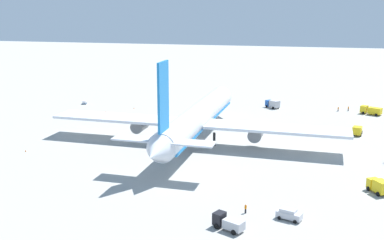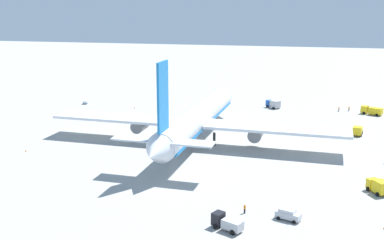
{
  "view_description": "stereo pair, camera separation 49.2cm",
  "coord_description": "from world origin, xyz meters",
  "px_view_note": "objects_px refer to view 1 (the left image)",
  "views": [
    {
      "loc": [
        -122.94,
        -26.67,
        36.75
      ],
      "look_at": [
        -5.06,
        0.46,
        7.12
      ],
      "focal_mm": 44.9,
      "sensor_mm": 36.0,
      "label": 1
    },
    {
      "loc": [
        -122.83,
        -27.15,
        36.75
      ],
      "look_at": [
        -5.06,
        0.46,
        7.12
      ],
      "focal_mm": 44.9,
      "sensor_mm": 36.0,
      "label": 2
    }
  ],
  "objects_px": {
    "service_truck_4": "(357,130)",
    "traffic_cone_2": "(105,111)",
    "service_truck_1": "(273,104)",
    "service_truck_2": "(228,222)",
    "airliner": "(197,118)",
    "ground_worker_3": "(338,109)",
    "ground_worker_4": "(348,108)",
    "baggage_cart_0": "(84,102)",
    "traffic_cone_0": "(26,151)",
    "service_truck_3": "(379,186)",
    "traffic_cone_3": "(134,108)",
    "service_van": "(289,214)",
    "ground_worker_2": "(246,209)",
    "service_truck_0": "(371,110)"
  },
  "relations": [
    {
      "from": "ground_worker_3",
      "to": "service_truck_1",
      "type": "bearing_deg",
      "value": 88.59
    },
    {
      "from": "baggage_cart_0",
      "to": "ground_worker_2",
      "type": "distance_m",
      "value": 107.62
    },
    {
      "from": "service_van",
      "to": "traffic_cone_2",
      "type": "xyz_separation_m",
      "value": [
        71.93,
        64.59,
        -0.76
      ]
    },
    {
      "from": "traffic_cone_3",
      "to": "ground_worker_4",
      "type": "bearing_deg",
      "value": -79.8
    },
    {
      "from": "airliner",
      "to": "service_truck_3",
      "type": "height_order",
      "value": "airliner"
    },
    {
      "from": "service_truck_4",
      "to": "traffic_cone_0",
      "type": "bearing_deg",
      "value": 113.2
    },
    {
      "from": "service_truck_1",
      "to": "ground_worker_4",
      "type": "xyz_separation_m",
      "value": [
        1.26,
        -26.03,
        -0.74
      ]
    },
    {
      "from": "service_truck_1",
      "to": "ground_worker_2",
      "type": "bearing_deg",
      "value": -179.38
    },
    {
      "from": "service_van",
      "to": "service_truck_3",
      "type": "bearing_deg",
      "value": -46.24
    },
    {
      "from": "service_truck_3",
      "to": "traffic_cone_3",
      "type": "bearing_deg",
      "value": 49.41
    },
    {
      "from": "ground_worker_3",
      "to": "traffic_cone_2",
      "type": "relative_size",
      "value": 3.04
    },
    {
      "from": "traffic_cone_2",
      "to": "service_truck_4",
      "type": "bearing_deg",
      "value": -97.86
    },
    {
      "from": "service_truck_2",
      "to": "service_truck_3",
      "type": "xyz_separation_m",
      "value": [
        22.29,
        -26.67,
        0.25
      ]
    },
    {
      "from": "service_truck_2",
      "to": "baggage_cart_0",
      "type": "relative_size",
      "value": 1.86
    },
    {
      "from": "service_truck_2",
      "to": "service_van",
      "type": "height_order",
      "value": "service_truck_2"
    },
    {
      "from": "service_truck_4",
      "to": "ground_worker_3",
      "type": "bearing_deg",
      "value": 6.26
    },
    {
      "from": "service_truck_1",
      "to": "traffic_cone_3",
      "type": "xyz_separation_m",
      "value": [
        -12.1,
        48.2,
        -1.31
      ]
    },
    {
      "from": "service_truck_4",
      "to": "traffic_cone_2",
      "type": "distance_m",
      "value": 82.56
    },
    {
      "from": "baggage_cart_0",
      "to": "traffic_cone_2",
      "type": "xyz_separation_m",
      "value": [
        -10.78,
        -13.0,
        -0.39
      ]
    },
    {
      "from": "service_truck_0",
      "to": "ground_worker_2",
      "type": "distance_m",
      "value": 93.18
    },
    {
      "from": "airliner",
      "to": "service_truck_1",
      "type": "bearing_deg",
      "value": -19.51
    },
    {
      "from": "airliner",
      "to": "ground_worker_2",
      "type": "relative_size",
      "value": 45.91
    },
    {
      "from": "service_truck_2",
      "to": "airliner",
      "type": "bearing_deg",
      "value": 18.26
    },
    {
      "from": "airliner",
      "to": "service_truck_1",
      "type": "xyz_separation_m",
      "value": [
        48.71,
        -17.26,
        -5.09
      ]
    },
    {
      "from": "traffic_cone_0",
      "to": "service_truck_4",
      "type": "bearing_deg",
      "value": -66.8
    },
    {
      "from": "service_truck_1",
      "to": "baggage_cart_0",
      "type": "height_order",
      "value": "service_truck_1"
    },
    {
      "from": "service_truck_4",
      "to": "traffic_cone_2",
      "type": "bearing_deg",
      "value": 82.14
    },
    {
      "from": "service_truck_2",
      "to": "service_van",
      "type": "distance_m",
      "value": 11.55
    },
    {
      "from": "service_truck_0",
      "to": "traffic_cone_2",
      "type": "height_order",
      "value": "service_truck_0"
    },
    {
      "from": "service_truck_2",
      "to": "ground_worker_3",
      "type": "distance_m",
      "value": 99.86
    },
    {
      "from": "airliner",
      "to": "ground_worker_3",
      "type": "distance_m",
      "value": 62.73
    },
    {
      "from": "service_van",
      "to": "baggage_cart_0",
      "type": "relative_size",
      "value": 1.53
    },
    {
      "from": "airliner",
      "to": "service_truck_2",
      "type": "bearing_deg",
      "value": -161.74
    },
    {
      "from": "service_truck_1",
      "to": "ground_worker_2",
      "type": "distance_m",
      "value": 90.55
    },
    {
      "from": "ground_worker_4",
      "to": "ground_worker_2",
      "type": "bearing_deg",
      "value": 164.74
    },
    {
      "from": "airliner",
      "to": "service_truck_2",
      "type": "xyz_separation_m",
      "value": [
        -48.85,
        -16.12,
        -5.38
      ]
    },
    {
      "from": "ground_worker_2",
      "to": "airliner",
      "type": "bearing_deg",
      "value": 23.57
    },
    {
      "from": "traffic_cone_3",
      "to": "service_van",
      "type": "bearing_deg",
      "value": -144.38
    },
    {
      "from": "ground_worker_4",
      "to": "airliner",
      "type": "bearing_deg",
      "value": 139.1
    },
    {
      "from": "service_truck_1",
      "to": "traffic_cone_3",
      "type": "height_order",
      "value": "service_truck_1"
    },
    {
      "from": "service_truck_0",
      "to": "service_truck_1",
      "type": "relative_size",
      "value": 1.3
    },
    {
      "from": "service_truck_1",
      "to": "service_truck_2",
      "type": "bearing_deg",
      "value": 179.33
    },
    {
      "from": "ground_worker_4",
      "to": "traffic_cone_2",
      "type": "distance_m",
      "value": 84.56
    },
    {
      "from": "service_truck_3",
      "to": "traffic_cone_3",
      "type": "relative_size",
      "value": 9.17
    },
    {
      "from": "service_truck_1",
      "to": "service_truck_3",
      "type": "bearing_deg",
      "value": -161.27
    },
    {
      "from": "ground_worker_3",
      "to": "ground_worker_4",
      "type": "distance_m",
      "value": 3.96
    },
    {
      "from": "ground_worker_3",
      "to": "ground_worker_4",
      "type": "xyz_separation_m",
      "value": [
        1.81,
        -3.52,
        -0.0
      ]
    },
    {
      "from": "service_truck_4",
      "to": "airliner",
      "type": "bearing_deg",
      "value": 112.57
    },
    {
      "from": "service_truck_2",
      "to": "traffic_cone_0",
      "type": "relative_size",
      "value": 10.42
    },
    {
      "from": "airliner",
      "to": "traffic_cone_0",
      "type": "relative_size",
      "value": 145.02
    }
  ]
}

